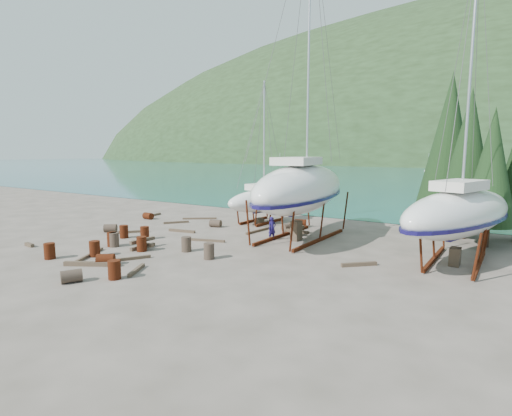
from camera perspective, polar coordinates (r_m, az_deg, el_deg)
The scene contains 49 objects.
ground at distance 24.46m, azimuth -7.06°, elevation -5.84°, with size 600.00×600.00×0.00m, color #554D43.
bay_water at distance 333.36m, azimuth 31.21°, elevation 5.76°, with size 700.00×700.00×0.00m, color #165770.
far_hill at distance 338.36m, azimuth 31.25°, elevation 5.77°, with size 800.00×360.00×110.00m, color #202F17.
far_house_left at distance 221.27m, azimuth 13.85°, elevation 6.92°, with size 6.60×5.60×5.60m.
far_house_center at distance 210.99m, azimuth 24.17°, elevation 6.42°, with size 6.60×5.60×5.60m.
cypress_near_right at distance 30.11m, azimuth 28.08°, elevation 6.99°, with size 3.60×3.60×10.00m.
cypress_mid_right at distance 28.01m, azimuth 30.61°, elevation 5.03°, with size 3.06×3.06×8.50m.
cypress_back_left at distance 32.29m, azimuth 25.88°, elevation 8.67°, with size 4.14×4.14×11.50m.
moored_boat_left at distance 90.45m, azimuth 3.41°, elevation 4.45°, with size 2.00×5.00×6.05m.
moored_boat_mid at distance 98.25m, azimuth 30.48°, elevation 3.65°, with size 2.00×5.00×6.05m.
moored_boat_far at distance 130.21m, azimuth 23.35°, elevation 4.87°, with size 2.00×5.00×6.05m.
large_sailboat_near at distance 26.82m, azimuth 6.54°, elevation 2.86°, with size 5.97×14.09×21.48m.
large_sailboat_far at distance 23.23m, azimuth 27.04°, elevation -0.57°, with size 5.81×10.92×16.59m.
small_sailboat_shore at distance 33.08m, azimuth 0.79°, elevation 1.15°, with size 3.62×7.51×11.53m.
worker at distance 26.57m, azimuth 2.31°, elevation -2.95°, with size 0.57×0.38×1.57m, color #1A1250.
drum_0 at distance 26.45m, azimuth -19.89°, elevation -4.24°, with size 0.58×0.58×0.88m, color #5D1C10.
drum_1 at distance 19.96m, azimuth -24.86°, elevation -8.83°, with size 0.58×0.58×0.88m, color #2D2823.
drum_2 at distance 36.25m, azimuth -15.15°, elevation -1.10°, with size 0.58×0.58×0.88m, color #5D1C10.
drum_3 at distance 24.28m, azimuth -22.05°, elevation -5.40°, with size 0.58×0.58×0.88m, color #5D1C10.
drum_4 at distance 31.70m, azimuth 6.36°, elevation -2.13°, with size 0.58×0.58×0.88m, color #5D1C10.
drum_5 at distance 23.95m, azimuth -9.92°, elevation -5.11°, with size 0.58×0.58×0.88m, color #2D2823.
drum_7 at distance 19.69m, azimuth -19.58°, elevation -8.31°, with size 0.58×0.58×0.88m, color #5D1C10.
drum_8 at distance 28.75m, azimuth -18.35°, elevation -3.22°, with size 0.58×0.58×0.88m, color #5D1C10.
drum_9 at distance 31.46m, azimuth -5.80°, elevation -2.20°, with size 0.58×0.58×0.88m, color #2D2823.
drum_10 at distance 24.60m, azimuth -16.02°, elevation -4.96°, with size 0.58×0.58×0.88m, color #5D1C10.
drum_11 at distance 29.66m, azimuth 4.60°, elevation -2.81°, with size 0.58×0.58×0.88m, color #2D2823.
drum_12 at distance 22.30m, azimuth -20.68°, elevation -6.88°, with size 0.58×0.58×0.88m, color #5D1C10.
drum_13 at distance 24.74m, azimuth -27.40°, elevation -5.48°, with size 0.58×0.58×0.88m, color #5D1C10.
drum_14 at distance 27.88m, azimuth -15.62°, elevation -3.45°, with size 0.58×0.58×0.88m, color #5D1C10.
drum_15 at distance 31.25m, azimuth -20.08°, elevation -2.72°, with size 0.58×0.58×0.88m, color #2D2823.
drum_16 at distance 26.30m, azimuth -19.60°, elevation -4.29°, with size 0.58×0.58×0.88m, color #2D2823.
drum_17 at distance 22.11m, azimuth -6.73°, elevation -6.14°, with size 0.58×0.58×0.88m, color #2D2823.
timber_0 at distance 34.65m, azimuth 0.36°, elevation -1.60°, with size 0.14×2.34×0.14m, color brown.
timber_1 at distance 21.38m, azimuth 14.51°, elevation -7.79°, with size 0.19×1.93×0.19m, color brown.
timber_2 at distance 37.85m, azimuth -14.64°, elevation -1.01°, with size 0.19×2.30×0.19m, color brown.
timber_3 at distance 24.45m, azimuth -22.71°, elevation -6.23°, with size 0.15×3.15×0.15m, color brown.
timber_5 at distance 22.84m, azimuth -18.22°, elevation -6.96°, with size 0.16×2.75×0.16m, color brown.
timber_6 at distance 31.73m, azimuth 5.51°, elevation -2.47°, with size 0.19×1.61×0.19m, color brown.
timber_7 at distance 20.60m, azimuth -16.72°, elevation -8.50°, with size 0.17×1.88×0.17m, color brown.
timber_8 at distance 29.83m, azimuth -10.55°, elevation -3.24°, with size 0.19×2.18×0.19m, color brown.
timber_10 at distance 29.56m, azimuth 0.45°, elevation -3.23°, with size 0.16×3.05×0.16m, color brown.
timber_11 at distance 26.50m, azimuth -7.00°, elevation -4.60°, with size 0.15×2.45×0.15m, color brown.
timber_12 at distance 30.44m, azimuth -17.15°, elevation -3.25°, with size 0.17×2.14×0.17m, color brown.
timber_13 at distance 28.62m, azimuth -29.64°, elevation -4.59°, with size 0.22×0.89×0.22m, color brown.
timber_15 at distance 35.33m, azimuth -8.05°, elevation -1.49°, with size 0.15×2.97×0.15m, color brown.
timber_16 at distance 22.38m, azimuth -22.48°, elevation -7.39°, with size 0.23×2.85×0.23m, color brown.
timber_17 at distance 33.65m, azimuth -11.33°, elevation -2.02°, with size 0.16×2.08×0.16m, color brown.
timber_pile_fore at distance 25.32m, azimuth -15.89°, elevation -4.92°, with size 1.80×1.80×0.60m.
timber_pile_aft at distance 28.23m, azimuth 5.92°, elevation -3.35°, with size 1.80×1.80×0.60m.
Camera 1 is at (15.57, -17.95, 5.78)m, focal length 28.00 mm.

